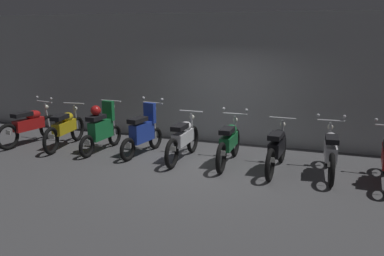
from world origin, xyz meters
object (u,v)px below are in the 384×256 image
(motorbike_slot_1, at_px, (65,128))
(motorbike_slot_4, at_px, (183,138))
(motorbike_slot_0, at_px, (30,125))
(motorbike_slot_7, at_px, (330,151))
(motorbike_slot_2, at_px, (101,128))
(motorbike_slot_3, at_px, (143,132))
(motorbike_slot_5, at_px, (229,142))
(motorbike_slot_6, at_px, (277,148))

(motorbike_slot_1, height_order, motorbike_slot_4, same)
(motorbike_slot_0, relative_size, motorbike_slot_7, 0.99)
(motorbike_slot_2, bearing_deg, motorbike_slot_3, 5.53)
(motorbike_slot_1, height_order, motorbike_slot_5, motorbike_slot_5)
(motorbike_slot_0, bearing_deg, motorbike_slot_3, 2.16)
(motorbike_slot_1, distance_m, motorbike_slot_3, 2.10)
(motorbike_slot_5, bearing_deg, motorbike_slot_4, -177.77)
(motorbike_slot_3, xyz_separation_m, motorbike_slot_7, (4.17, -0.09, -0.04))
(motorbike_slot_0, distance_m, motorbike_slot_2, 2.09)
(motorbike_slot_3, distance_m, motorbike_slot_5, 2.08)
(motorbike_slot_0, xyz_separation_m, motorbike_slot_5, (5.22, 0.07, 0.00))
(motorbike_slot_3, distance_m, motorbike_slot_7, 4.17)
(motorbike_slot_0, bearing_deg, motorbike_slot_6, -0.51)
(motorbike_slot_2, bearing_deg, motorbike_slot_7, 0.13)
(motorbike_slot_0, relative_size, motorbike_slot_1, 1.00)
(motorbike_slot_5, xyz_separation_m, motorbike_slot_7, (2.09, -0.04, 0.00))
(motorbike_slot_1, bearing_deg, motorbike_slot_6, -1.00)
(motorbike_slot_3, relative_size, motorbike_slot_7, 0.86)
(motorbike_slot_0, xyz_separation_m, motorbike_slot_7, (7.30, 0.03, 0.00))
(motorbike_slot_4, xyz_separation_m, motorbike_slot_7, (3.13, 0.00, 0.00))
(motorbike_slot_6, bearing_deg, motorbike_slot_1, 179.00)
(motorbike_slot_4, bearing_deg, motorbike_slot_0, -179.66)
(motorbike_slot_5, relative_size, motorbike_slot_7, 1.00)
(motorbike_slot_5, bearing_deg, motorbike_slot_2, -179.11)
(motorbike_slot_7, bearing_deg, motorbike_slot_6, -175.35)
(motorbike_slot_1, bearing_deg, motorbike_slot_4, -0.19)
(motorbike_slot_0, bearing_deg, motorbike_slot_2, 0.46)
(motorbike_slot_3, relative_size, motorbike_slot_5, 0.86)
(motorbike_slot_1, distance_m, motorbike_slot_5, 4.18)
(motorbike_slot_3, xyz_separation_m, motorbike_slot_4, (1.04, -0.09, -0.04))
(motorbike_slot_7, bearing_deg, motorbike_slot_2, -179.87)
(motorbike_slot_0, distance_m, motorbike_slot_6, 6.26)
(motorbike_slot_7, bearing_deg, motorbike_slot_0, -179.78)
(motorbike_slot_2, xyz_separation_m, motorbike_slot_3, (1.05, 0.10, -0.04))
(motorbike_slot_4, xyz_separation_m, motorbike_slot_5, (1.04, 0.04, 0.00))
(motorbike_slot_3, xyz_separation_m, motorbike_slot_6, (3.13, -0.17, -0.04))
(motorbike_slot_4, relative_size, motorbike_slot_6, 1.00)
(motorbike_slot_4, relative_size, motorbike_slot_7, 1.00)
(motorbike_slot_0, relative_size, motorbike_slot_3, 1.15)
(motorbike_slot_3, bearing_deg, motorbike_slot_1, -177.72)
(motorbike_slot_6, bearing_deg, motorbike_slot_2, 179.00)
(motorbike_slot_3, relative_size, motorbike_slot_6, 0.86)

